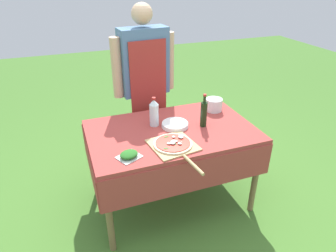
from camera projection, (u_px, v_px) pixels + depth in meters
name	position (u px, v px, depth m)	size (l,w,h in m)	color
ground_plane	(171.00, 199.00, 2.87)	(12.00, 12.00, 0.00)	#477A2D
prep_table	(172.00, 139.00, 2.56)	(1.40, 0.89, 0.76)	#A83D38
person_cook	(145.00, 78.00, 2.94)	(0.64, 0.25, 1.70)	#333D56
pizza_on_peel	(174.00, 145.00, 2.27)	(0.37, 0.60, 0.05)	tan
oil_bottle	(204.00, 114.00, 2.52)	(0.06, 0.06, 0.29)	black
water_bottle	(154.00, 112.00, 2.53)	(0.08, 0.08, 0.26)	silver
herb_container	(129.00, 155.00, 2.14)	(0.20, 0.19, 0.05)	silver
mixing_tub	(214.00, 105.00, 2.82)	(0.16, 0.16, 0.12)	silver
plate_stack	(175.00, 125.00, 2.56)	(0.23, 0.23, 0.03)	white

